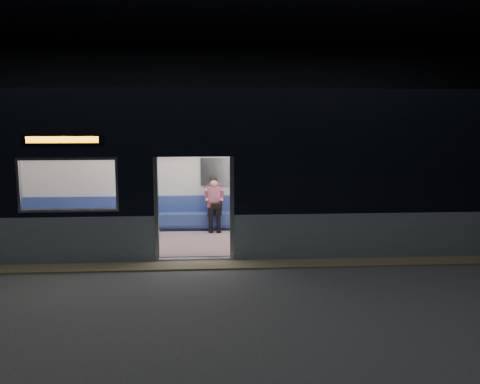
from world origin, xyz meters
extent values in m
cube|color=#47494C|center=(0.00, 0.00, -0.01)|extent=(24.00, 14.00, 0.01)
cube|color=black|center=(0.00, 6.98, 2.50)|extent=(24.00, 0.04, 5.00)
cube|color=black|center=(0.00, -6.98, 2.50)|extent=(24.00, 0.04, 5.00)
cube|color=#8C7F59|center=(0.00, 0.55, 0.01)|extent=(22.80, 0.50, 0.03)
cube|color=#919FAD|center=(4.85, 1.06, 0.45)|extent=(8.30, 0.12, 0.90)
cube|color=black|center=(4.85, 1.06, 2.05)|extent=(8.30, 0.12, 2.30)
cube|color=black|center=(0.00, 1.06, 2.62)|extent=(1.40, 0.12, 1.15)
cube|color=#B7BABC|center=(-0.74, 1.06, 1.02)|extent=(0.08, 0.14, 2.05)
cube|color=#B7BABC|center=(0.74, 1.06, 1.02)|extent=(0.08, 0.14, 2.05)
cube|color=black|center=(-2.45, 0.98, 2.39)|extent=(1.50, 0.04, 0.18)
cube|color=orange|center=(-2.45, 0.97, 2.39)|extent=(1.34, 0.03, 0.12)
cube|color=silver|center=(0.00, 3.94, 1.60)|extent=(18.00, 0.12, 3.20)
cube|color=black|center=(0.00, 2.50, 3.28)|extent=(18.00, 3.00, 0.15)
cube|color=#825E63|center=(0.00, 2.50, 0.02)|extent=(17.76, 2.76, 0.04)
cube|color=silver|center=(0.00, 2.50, 2.35)|extent=(17.76, 2.76, 0.10)
cube|color=#2D4884|center=(0.00, 3.62, 0.24)|extent=(11.00, 0.48, 0.41)
cube|color=#2D4884|center=(0.00, 3.81, 0.65)|extent=(11.00, 0.10, 0.40)
cube|color=#6C4F59|center=(-3.30, 1.41, 0.24)|extent=(4.40, 0.48, 0.41)
cube|color=#6C4F59|center=(3.30, 1.41, 0.24)|extent=(4.40, 0.48, 0.41)
cylinder|color=silver|center=(-0.95, 1.37, 1.17)|extent=(0.04, 0.04, 2.26)
cylinder|color=silver|center=(-0.95, 3.63, 1.17)|extent=(0.04, 0.04, 2.26)
cylinder|color=silver|center=(0.95, 1.37, 1.17)|extent=(0.04, 0.04, 2.26)
cylinder|color=silver|center=(0.95, 3.63, 1.17)|extent=(0.04, 0.04, 2.26)
cylinder|color=silver|center=(0.00, 3.58, 1.95)|extent=(11.00, 0.03, 0.03)
cube|color=black|center=(0.34, 3.41, 0.52)|extent=(0.15, 0.42, 0.14)
cube|color=black|center=(0.53, 3.41, 0.52)|extent=(0.15, 0.42, 0.14)
cylinder|color=black|center=(0.34, 3.22, 0.26)|extent=(0.10, 0.10, 0.43)
cylinder|color=black|center=(0.53, 3.22, 0.26)|extent=(0.10, 0.10, 0.43)
cube|color=#C45E79|center=(0.43, 3.59, 0.54)|extent=(0.36, 0.20, 0.18)
cylinder|color=#C45E79|center=(0.43, 3.62, 0.86)|extent=(0.39, 0.39, 0.47)
sphere|color=tan|center=(0.43, 3.60, 1.19)|extent=(0.19, 0.19, 0.19)
sphere|color=black|center=(0.43, 3.63, 1.22)|extent=(0.20, 0.20, 0.20)
cube|color=black|center=(0.48, 3.35, 0.66)|extent=(0.33, 0.31, 0.14)
cube|color=white|center=(0.61, 3.85, 1.45)|extent=(0.93, 0.03, 0.60)
camera|label=1|loc=(0.23, -8.79, 2.83)|focal=38.00mm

